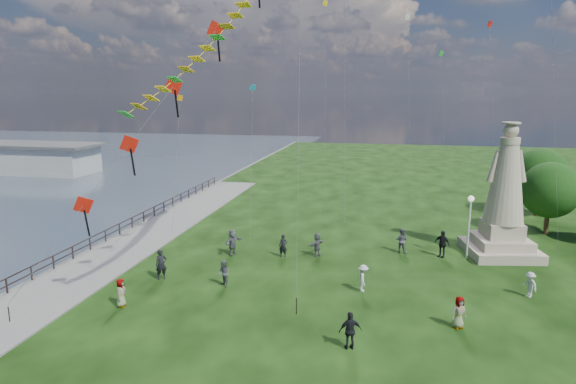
% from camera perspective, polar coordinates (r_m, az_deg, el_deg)
% --- Properties ---
extents(waterfront, '(200.00, 200.00, 1.51)m').
position_cam_1_polar(waterfront, '(37.20, -21.84, -7.19)').
color(waterfront, '#394655').
rests_on(waterfront, ground).
extents(pier_pavilion, '(30.00, 8.00, 4.40)m').
position_cam_1_polar(pier_pavilion, '(84.76, -30.51, 3.61)').
color(pier_pavilion, '#A0A09B').
rests_on(pier_pavilion, ground).
extents(statue, '(5.41, 5.41, 9.48)m').
position_cam_1_polar(statue, '(37.23, 24.21, -1.54)').
color(statue, tan).
rests_on(statue, ground).
extents(lamppost, '(0.42, 0.42, 4.52)m').
position_cam_1_polar(lamppost, '(35.51, 20.76, -2.40)').
color(lamppost, silver).
rests_on(lamppost, ground).
extents(tree_row, '(7.93, 12.67, 6.40)m').
position_cam_1_polar(tree_row, '(47.11, 28.94, 0.74)').
color(tree_row, '#382314').
rests_on(tree_row, ground).
extents(person_0, '(0.83, 0.78, 1.91)m').
position_cam_1_polar(person_0, '(31.26, -14.79, -8.31)').
color(person_0, black).
rests_on(person_0, ground).
extents(person_1, '(0.90, 0.89, 1.61)m').
position_cam_1_polar(person_1, '(29.48, -7.62, -9.56)').
color(person_1, '#595960').
rests_on(person_1, ground).
extents(person_2, '(0.68, 1.11, 1.61)m').
position_cam_1_polar(person_2, '(28.90, 8.89, -10.06)').
color(person_2, silver).
rests_on(person_2, ground).
extents(person_3, '(1.17, 0.88, 1.80)m').
position_cam_1_polar(person_3, '(22.81, 7.40, -15.98)').
color(person_3, black).
rests_on(person_3, ground).
extents(person_4, '(0.93, 0.81, 1.63)m').
position_cam_1_polar(person_4, '(25.89, 19.60, -13.29)').
color(person_4, '#595960').
rests_on(person_4, ground).
extents(person_5, '(1.38, 1.88, 1.86)m').
position_cam_1_polar(person_5, '(34.86, -6.58, -5.93)').
color(person_5, '#595960').
rests_on(person_5, ground).
extents(person_6, '(0.62, 0.42, 1.65)m').
position_cam_1_polar(person_6, '(34.14, -0.58, -6.42)').
color(person_6, black).
rests_on(person_6, ground).
extents(person_7, '(1.00, 0.79, 1.80)m').
position_cam_1_polar(person_7, '(36.09, 13.31, -5.60)').
color(person_7, '#595960').
rests_on(person_7, ground).
extents(person_8, '(0.93, 1.08, 1.50)m').
position_cam_1_polar(person_8, '(31.04, 26.73, -9.78)').
color(person_8, silver).
rests_on(person_8, ground).
extents(person_9, '(1.26, 1.12, 1.93)m').
position_cam_1_polar(person_9, '(35.88, 17.79, -5.85)').
color(person_9, black).
rests_on(person_9, ground).
extents(person_10, '(0.59, 0.84, 1.58)m').
position_cam_1_polar(person_10, '(28.19, -19.20, -11.21)').
color(person_10, '#595960').
rests_on(person_10, ground).
extents(person_11, '(1.38, 1.70, 1.69)m').
position_cam_1_polar(person_11, '(34.41, 3.46, -6.25)').
color(person_11, '#595960').
rests_on(person_11, ground).
extents(red_kite_train, '(11.12, 9.35, 18.40)m').
position_cam_1_polar(red_kite_train, '(27.32, -13.87, 11.18)').
color(red_kite_train, black).
rests_on(red_kite_train, ground).
extents(small_kites, '(30.24, 15.55, 23.32)m').
position_cam_1_polar(small_kites, '(43.10, 10.49, 14.34)').
color(small_kites, '#166C85').
rests_on(small_kites, ground).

